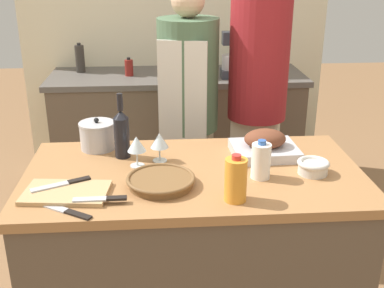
% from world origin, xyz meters
% --- Properties ---
extents(kitchen_island, '(1.44, 0.77, 0.88)m').
position_xyz_m(kitchen_island, '(0.00, 0.00, 0.44)').
color(kitchen_island, brown).
rests_on(kitchen_island, ground_plane).
extents(back_counter, '(1.87, 0.60, 0.91)m').
position_xyz_m(back_counter, '(0.00, 1.61, 0.46)').
color(back_counter, brown).
rests_on(back_counter, ground_plane).
extents(back_wall, '(2.37, 0.10, 2.55)m').
position_xyz_m(back_wall, '(0.00, 1.96, 1.27)').
color(back_wall, beige).
rests_on(back_wall, ground_plane).
extents(roasting_pan, '(0.30, 0.26, 0.12)m').
position_xyz_m(roasting_pan, '(0.34, 0.15, 0.92)').
color(roasting_pan, '#BCBCC1').
rests_on(roasting_pan, kitchen_island).
extents(wicker_basket, '(0.28, 0.28, 0.04)m').
position_xyz_m(wicker_basket, '(-0.14, -0.13, 0.90)').
color(wicker_basket, brown).
rests_on(wicker_basket, kitchen_island).
extents(cutting_board, '(0.34, 0.23, 0.02)m').
position_xyz_m(cutting_board, '(-0.51, -0.18, 0.89)').
color(cutting_board, tan).
rests_on(cutting_board, kitchen_island).
extents(stock_pot, '(0.17, 0.17, 0.15)m').
position_xyz_m(stock_pot, '(-0.44, 0.29, 0.94)').
color(stock_pot, '#B7B7BC').
rests_on(stock_pot, kitchen_island).
extents(mixing_bowl, '(0.14, 0.14, 0.06)m').
position_xyz_m(mixing_bowl, '(0.50, -0.06, 0.91)').
color(mixing_bowl, beige).
rests_on(mixing_bowl, kitchen_island).
extents(juice_jug, '(0.08, 0.08, 0.19)m').
position_xyz_m(juice_jug, '(0.14, -0.27, 0.96)').
color(juice_jug, orange).
rests_on(juice_jug, kitchen_island).
extents(milk_jug, '(0.08, 0.08, 0.17)m').
position_xyz_m(milk_jug, '(0.27, -0.08, 0.95)').
color(milk_jug, white).
rests_on(milk_jug, kitchen_island).
extents(wine_bottle_green, '(0.07, 0.07, 0.30)m').
position_xyz_m(wine_bottle_green, '(-0.31, 0.18, 0.99)').
color(wine_bottle_green, black).
rests_on(wine_bottle_green, kitchen_island).
extents(wine_glass_left, '(0.08, 0.08, 0.13)m').
position_xyz_m(wine_glass_left, '(-0.14, 0.12, 0.97)').
color(wine_glass_left, silver).
rests_on(wine_glass_left, kitchen_island).
extents(wine_glass_right, '(0.08, 0.08, 0.14)m').
position_xyz_m(wine_glass_right, '(-0.24, 0.07, 0.98)').
color(wine_glass_right, silver).
rests_on(wine_glass_right, kitchen_island).
extents(knife_chef, '(0.26, 0.18, 0.01)m').
position_xyz_m(knife_chef, '(-0.51, -0.30, 0.88)').
color(knife_chef, '#B7B7BC').
rests_on(knife_chef, kitchen_island).
extents(knife_paring, '(0.20, 0.03, 0.01)m').
position_xyz_m(knife_paring, '(-0.36, -0.26, 0.90)').
color(knife_paring, '#B7B7BC').
rests_on(knife_paring, cutting_board).
extents(knife_bread, '(0.23, 0.13, 0.01)m').
position_xyz_m(knife_bread, '(-0.53, -0.12, 0.90)').
color(knife_bread, '#B7B7BC').
rests_on(knife_bread, cutting_board).
extents(stand_mixer, '(0.18, 0.14, 0.32)m').
position_xyz_m(stand_mixer, '(0.40, 1.49, 1.05)').
color(stand_mixer, '#333842').
rests_on(stand_mixer, back_counter).
extents(condiment_bottle_tall, '(0.06, 0.06, 0.13)m').
position_xyz_m(condiment_bottle_tall, '(-0.35, 1.59, 0.97)').
color(condiment_bottle_tall, maroon).
rests_on(condiment_bottle_tall, back_counter).
extents(condiment_bottle_short, '(0.07, 0.07, 0.22)m').
position_xyz_m(condiment_bottle_short, '(-0.71, 1.73, 1.01)').
color(condiment_bottle_short, '#332D28').
rests_on(condiment_bottle_short, back_counter).
extents(person_cook_aproned, '(0.35, 0.38, 1.60)m').
position_xyz_m(person_cook_aproned, '(0.03, 0.84, 0.88)').
color(person_cook_aproned, beige).
rests_on(person_cook_aproned, ground_plane).
extents(person_cook_guest, '(0.34, 0.34, 1.73)m').
position_xyz_m(person_cook_guest, '(0.44, 0.84, 0.96)').
color(person_cook_guest, beige).
rests_on(person_cook_guest, ground_plane).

